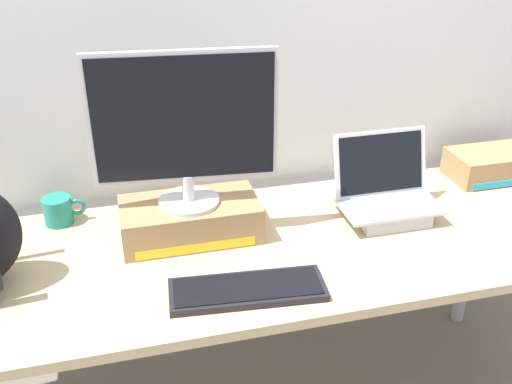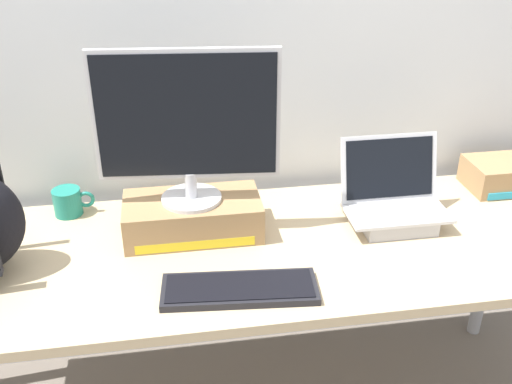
% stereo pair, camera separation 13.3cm
% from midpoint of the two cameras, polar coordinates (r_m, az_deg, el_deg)
% --- Properties ---
extents(back_wall, '(7.00, 0.10, 2.60)m').
position_cam_midpoint_polar(back_wall, '(1.96, -0.18, 16.92)').
color(back_wall, silver).
rests_on(back_wall, ground).
extents(desk, '(2.06, 0.71, 0.71)m').
position_cam_midpoint_polar(desk, '(1.79, 2.14, -6.94)').
color(desk, tan).
rests_on(desk, ground).
extents(toner_box_yellow, '(0.41, 0.21, 0.11)m').
position_cam_midpoint_polar(toner_box_yellow, '(1.79, -4.03, -2.43)').
color(toner_box_yellow, '#9E7A51').
rests_on(toner_box_yellow, desk).
extents(desktop_monitor, '(0.52, 0.18, 0.45)m').
position_cam_midpoint_polar(desktop_monitor, '(1.66, -4.37, 6.48)').
color(desktop_monitor, silver).
rests_on(desktop_monitor, toner_box_yellow).
extents(open_laptop, '(0.31, 0.22, 0.26)m').
position_cam_midpoint_polar(open_laptop, '(1.91, 15.01, -1.45)').
color(open_laptop, '#ADADB2').
rests_on(open_laptop, desk).
extents(external_keyboard, '(0.42, 0.18, 0.02)m').
position_cam_midpoint_polar(external_keyboard, '(1.56, 0.87, -9.41)').
color(external_keyboard, black).
rests_on(external_keyboard, desk).
extents(coffee_mug, '(0.13, 0.09, 0.09)m').
position_cam_midpoint_polar(coffee_mug, '(1.97, -15.84, -0.96)').
color(coffee_mug, '#1E7F70').
rests_on(coffee_mug, desk).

